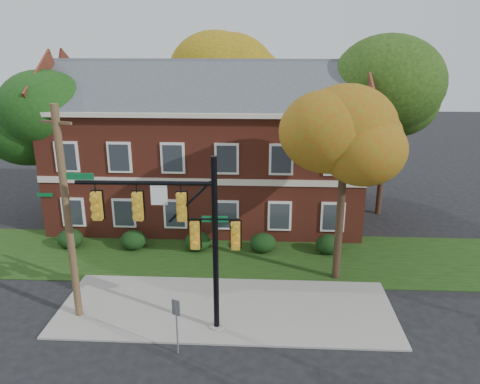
{
  "coord_description": "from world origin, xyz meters",
  "views": [
    {
      "loc": [
        1.49,
        -16.18,
        10.82
      ],
      "look_at": [
        0.47,
        3.0,
        4.57
      ],
      "focal_mm": 35.0,
      "sensor_mm": 36.0,
      "label": 1
    }
  ],
  "objects_px": {
    "hedge_right": "(263,243)",
    "hedge_far_right": "(329,244)",
    "tree_far_rear": "(237,68)",
    "hedge_center": "(198,241)",
    "sign_post": "(176,317)",
    "tree_near_right": "(351,141)",
    "tree_right_rear": "(396,87)",
    "utility_pole": "(68,216)",
    "hedge_left": "(133,240)",
    "apartment_building": "(208,140)",
    "traffic_signal": "(181,226)",
    "hedge_far_left": "(70,239)",
    "tree_left_rear": "(41,114)"
  },
  "relations": [
    {
      "from": "traffic_signal",
      "to": "sign_post",
      "type": "bearing_deg",
      "value": -91.04
    },
    {
      "from": "hedge_left",
      "to": "tree_right_rear",
      "type": "xyz_separation_m",
      "value": [
        14.81,
        6.11,
        7.6
      ]
    },
    {
      "from": "hedge_far_left",
      "to": "utility_pole",
      "type": "xyz_separation_m",
      "value": [
        3.0,
        -6.53,
        3.88
      ]
    },
    {
      "from": "sign_post",
      "to": "tree_right_rear",
      "type": "bearing_deg",
      "value": 77.04
    },
    {
      "from": "hedge_far_left",
      "to": "utility_pole",
      "type": "relative_size",
      "value": 0.16
    },
    {
      "from": "hedge_right",
      "to": "tree_right_rear",
      "type": "distance_m",
      "value": 12.5
    },
    {
      "from": "hedge_far_left",
      "to": "sign_post",
      "type": "relative_size",
      "value": 0.64
    },
    {
      "from": "hedge_far_left",
      "to": "hedge_right",
      "type": "xyz_separation_m",
      "value": [
        10.5,
        0.0,
        0.0
      ]
    },
    {
      "from": "hedge_left",
      "to": "tree_near_right",
      "type": "xyz_separation_m",
      "value": [
        10.72,
        -2.83,
        6.14
      ]
    },
    {
      "from": "hedge_right",
      "to": "tree_far_rear",
      "type": "relative_size",
      "value": 0.12
    },
    {
      "from": "hedge_center",
      "to": "hedge_far_right",
      "type": "xyz_separation_m",
      "value": [
        7.0,
        0.0,
        0.0
      ]
    },
    {
      "from": "apartment_building",
      "to": "tree_left_rear",
      "type": "xyz_separation_m",
      "value": [
        -9.73,
        -1.12,
        1.69
      ]
    },
    {
      "from": "tree_near_right",
      "to": "sign_post",
      "type": "xyz_separation_m",
      "value": [
        -6.74,
        -5.87,
        -5.17
      ]
    },
    {
      "from": "apartment_building",
      "to": "tree_right_rear",
      "type": "distance_m",
      "value": 11.77
    },
    {
      "from": "hedge_far_right",
      "to": "tree_left_rear",
      "type": "height_order",
      "value": "tree_left_rear"
    },
    {
      "from": "hedge_center",
      "to": "tree_far_rear",
      "type": "height_order",
      "value": "tree_far_rear"
    },
    {
      "from": "hedge_far_left",
      "to": "hedge_right",
      "type": "height_order",
      "value": "same"
    },
    {
      "from": "tree_right_rear",
      "to": "traffic_signal",
      "type": "xyz_separation_m",
      "value": [
        -10.83,
        -13.28,
        -3.79
      ]
    },
    {
      "from": "hedge_far_right",
      "to": "traffic_signal",
      "type": "height_order",
      "value": "traffic_signal"
    },
    {
      "from": "traffic_signal",
      "to": "sign_post",
      "type": "xyz_separation_m",
      "value": [
        -0.0,
        -1.54,
        -2.84
      ]
    },
    {
      "from": "hedge_far_right",
      "to": "tree_far_rear",
      "type": "distance_m",
      "value": 16.51
    },
    {
      "from": "hedge_right",
      "to": "tree_near_right",
      "type": "bearing_deg",
      "value": -37.28
    },
    {
      "from": "hedge_center",
      "to": "hedge_far_right",
      "type": "height_order",
      "value": "same"
    },
    {
      "from": "sign_post",
      "to": "tree_far_rear",
      "type": "bearing_deg",
      "value": 110.96
    },
    {
      "from": "tree_far_rear",
      "to": "sign_post",
      "type": "xyz_separation_m",
      "value": [
        -0.85,
        -21.79,
        -7.35
      ]
    },
    {
      "from": "hedge_far_left",
      "to": "utility_pole",
      "type": "height_order",
      "value": "utility_pole"
    },
    {
      "from": "hedge_left",
      "to": "hedge_far_right",
      "type": "relative_size",
      "value": 1.0
    },
    {
      "from": "tree_near_right",
      "to": "tree_right_rear",
      "type": "bearing_deg",
      "value": 65.42
    },
    {
      "from": "tree_right_rear",
      "to": "sign_post",
      "type": "height_order",
      "value": "tree_right_rear"
    },
    {
      "from": "hedge_center",
      "to": "tree_left_rear",
      "type": "relative_size",
      "value": 0.16
    },
    {
      "from": "hedge_center",
      "to": "tree_near_right",
      "type": "distance_m",
      "value": 9.9
    },
    {
      "from": "apartment_building",
      "to": "tree_right_rear",
      "type": "xyz_separation_m",
      "value": [
        11.31,
        0.86,
        3.13
      ]
    },
    {
      "from": "hedge_far_right",
      "to": "utility_pole",
      "type": "bearing_deg",
      "value": -149.31
    },
    {
      "from": "hedge_right",
      "to": "traffic_signal",
      "type": "xyz_separation_m",
      "value": [
        -3.01,
        -7.16,
        3.81
      ]
    },
    {
      "from": "apartment_building",
      "to": "hedge_right",
      "type": "xyz_separation_m",
      "value": [
        3.5,
        -5.25,
        -4.46
      ]
    },
    {
      "from": "tree_right_rear",
      "to": "utility_pole",
      "type": "relative_size",
      "value": 1.22
    },
    {
      "from": "hedge_center",
      "to": "hedge_right",
      "type": "distance_m",
      "value": 3.5
    },
    {
      "from": "hedge_right",
      "to": "hedge_left",
      "type": "bearing_deg",
      "value": 180.0
    },
    {
      "from": "apartment_building",
      "to": "hedge_far_right",
      "type": "bearing_deg",
      "value": -36.89
    },
    {
      "from": "hedge_left",
      "to": "hedge_right",
      "type": "distance_m",
      "value": 7.0
    },
    {
      "from": "hedge_far_left",
      "to": "sign_post",
      "type": "height_order",
      "value": "sign_post"
    },
    {
      "from": "hedge_far_right",
      "to": "utility_pole",
      "type": "relative_size",
      "value": 0.16
    },
    {
      "from": "tree_right_rear",
      "to": "traffic_signal",
      "type": "relative_size",
      "value": 1.52
    },
    {
      "from": "tree_near_right",
      "to": "apartment_building",
      "type": "bearing_deg",
      "value": 131.77
    },
    {
      "from": "hedge_center",
      "to": "tree_far_rear",
      "type": "bearing_deg",
      "value": 84.15
    },
    {
      "from": "tree_right_rear",
      "to": "tree_far_rear",
      "type": "xyz_separation_m",
      "value": [
        -9.97,
        6.98,
        0.72
      ]
    },
    {
      "from": "traffic_signal",
      "to": "utility_pole",
      "type": "relative_size",
      "value": 0.8
    },
    {
      "from": "hedge_right",
      "to": "tree_left_rear",
      "type": "height_order",
      "value": "tree_left_rear"
    },
    {
      "from": "apartment_building",
      "to": "tree_right_rear",
      "type": "bearing_deg",
      "value": 4.33
    },
    {
      "from": "hedge_right",
      "to": "hedge_far_right",
      "type": "distance_m",
      "value": 3.5
    }
  ]
}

